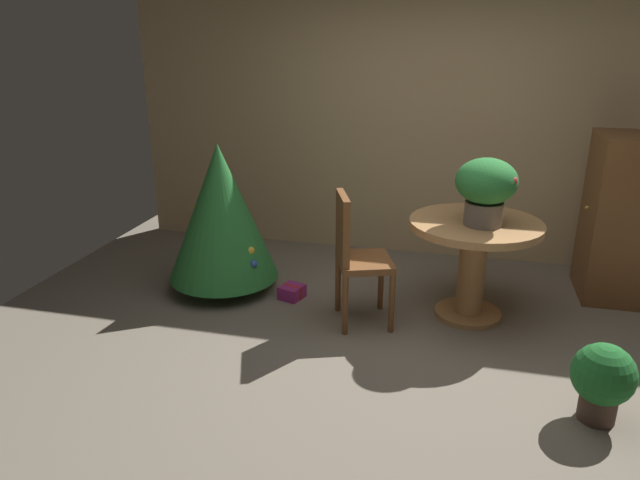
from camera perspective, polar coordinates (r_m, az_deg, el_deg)
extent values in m
plane|color=#756B5B|center=(3.98, 8.85, -12.10)|extent=(6.60, 6.60, 0.00)
cube|color=tan|center=(5.64, 11.80, 11.33)|extent=(6.00, 0.10, 2.60)
cylinder|color=#B27F4C|center=(4.71, 14.21, -6.93)|extent=(0.50, 0.50, 0.04)
cylinder|color=#B27F4C|center=(4.56, 14.58, -2.91)|extent=(0.20, 0.20, 0.67)
cylinder|color=#B27F4C|center=(4.44, 14.98, 1.45)|extent=(0.97, 0.97, 0.06)
cylinder|color=#665B51|center=(4.33, 15.65, 2.51)|extent=(0.27, 0.27, 0.17)
ellipsoid|color=#287533|center=(4.27, 15.94, 5.55)|extent=(0.43, 0.43, 0.32)
sphere|color=red|center=(4.19, 18.24, 5.48)|extent=(0.07, 0.07, 0.07)
sphere|color=red|center=(4.27, 17.15, 5.79)|extent=(0.09, 0.09, 0.09)
sphere|color=red|center=(4.36, 14.58, 6.68)|extent=(0.08, 0.08, 0.08)
cylinder|color=brown|center=(4.61, 5.97, -4.10)|extent=(0.04, 0.04, 0.46)
cylinder|color=brown|center=(4.27, 7.01, -6.16)|extent=(0.04, 0.04, 0.46)
cylinder|color=brown|center=(4.56, 1.77, -4.30)|extent=(0.04, 0.04, 0.46)
cylinder|color=brown|center=(4.21, 2.47, -6.41)|extent=(0.04, 0.04, 0.46)
cube|color=brown|center=(4.31, 4.39, -2.15)|extent=(0.51, 0.53, 0.05)
cube|color=brown|center=(4.19, 2.23, 1.20)|extent=(0.18, 0.38, 0.49)
cylinder|color=brown|center=(5.07, -9.24, -4.06)|extent=(0.10, 0.10, 0.12)
cone|color=#287533|center=(4.86, -9.64, 2.72)|extent=(0.91, 0.91, 1.13)
sphere|color=gold|center=(4.93, -11.94, 3.14)|extent=(0.05, 0.05, 0.05)
sphere|color=red|center=(4.72, -11.66, -2.54)|extent=(0.05, 0.05, 0.05)
sphere|color=#2D51A8|center=(4.71, -6.49, -2.31)|extent=(0.06, 0.06, 0.06)
sphere|color=gold|center=(4.72, -6.80, -1.02)|extent=(0.07, 0.07, 0.07)
sphere|color=gold|center=(4.86, -6.91, 1.75)|extent=(0.06, 0.06, 0.06)
sphere|color=silver|center=(4.93, -9.09, 5.21)|extent=(0.06, 0.06, 0.06)
sphere|color=silver|center=(4.86, -10.41, 6.55)|extent=(0.07, 0.07, 0.07)
cube|color=#9E287A|center=(4.84, -2.75, -5.08)|extent=(0.22, 0.23, 0.11)
cube|color=red|center=(4.84, -2.75, -5.08)|extent=(0.17, 0.08, 0.11)
cube|color=brown|center=(5.28, 27.28, 1.93)|extent=(0.50, 0.64, 1.34)
sphere|color=#B29338|center=(5.20, 24.61, 2.88)|extent=(0.04, 0.04, 0.04)
cylinder|color=#4C382D|center=(3.77, 25.44, -14.53)|extent=(0.21, 0.21, 0.15)
sphere|color=#1E6628|center=(3.66, 25.94, -11.70)|extent=(0.35, 0.35, 0.35)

